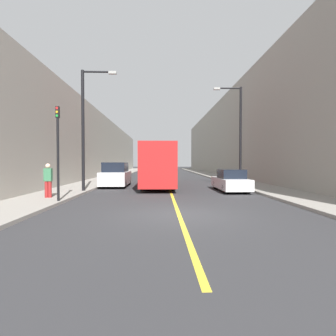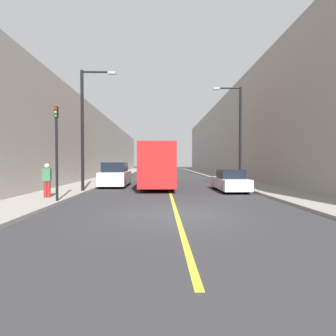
{
  "view_description": "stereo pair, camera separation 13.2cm",
  "coord_description": "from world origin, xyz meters",
  "px_view_note": "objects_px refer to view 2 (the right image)",
  "views": [
    {
      "loc": [
        -0.73,
        -9.98,
        2.02
      ],
      "look_at": [
        0.16,
        18.22,
        1.36
      ],
      "focal_mm": 28.0,
      "sensor_mm": 36.0,
      "label": 1
    },
    {
      "loc": [
        -0.6,
        -9.99,
        2.02
      ],
      "look_at": [
        0.16,
        18.22,
        1.36
      ],
      "focal_mm": 28.0,
      "sensor_mm": 36.0,
      "label": 2
    }
  ],
  "objects_px": {
    "street_lamp_right": "(238,130)",
    "car_right_near": "(230,181)",
    "street_lamp_left": "(85,123)",
    "parked_suv_left": "(116,175)",
    "traffic_light": "(57,150)",
    "pedestrian": "(47,180)",
    "bus": "(158,165)"
  },
  "relations": [
    {
      "from": "traffic_light",
      "to": "street_lamp_right",
      "type": "bearing_deg",
      "value": 35.71
    },
    {
      "from": "pedestrian",
      "to": "bus",
      "type": "bearing_deg",
      "value": 56.49
    },
    {
      "from": "parked_suv_left",
      "to": "traffic_light",
      "type": "distance_m",
      "value": 9.0
    },
    {
      "from": "parked_suv_left",
      "to": "street_lamp_left",
      "type": "height_order",
      "value": "street_lamp_left"
    },
    {
      "from": "traffic_light",
      "to": "pedestrian",
      "type": "bearing_deg",
      "value": 129.42
    },
    {
      "from": "car_right_near",
      "to": "traffic_light",
      "type": "height_order",
      "value": "traffic_light"
    },
    {
      "from": "street_lamp_right",
      "to": "pedestrian",
      "type": "relative_size",
      "value": 4.37
    },
    {
      "from": "street_lamp_right",
      "to": "pedestrian",
      "type": "xyz_separation_m",
      "value": [
        -12.15,
        -6.83,
        -3.48
      ]
    },
    {
      "from": "street_lamp_right",
      "to": "parked_suv_left",
      "type": "bearing_deg",
      "value": 175.81
    },
    {
      "from": "street_lamp_left",
      "to": "traffic_light",
      "type": "relative_size",
      "value": 1.72
    },
    {
      "from": "car_right_near",
      "to": "traffic_light",
      "type": "relative_size",
      "value": 0.99
    },
    {
      "from": "car_right_near",
      "to": "street_lamp_left",
      "type": "height_order",
      "value": "street_lamp_left"
    },
    {
      "from": "street_lamp_right",
      "to": "bus",
      "type": "bearing_deg",
      "value": 163.93
    },
    {
      "from": "bus",
      "to": "pedestrian",
      "type": "height_order",
      "value": "bus"
    },
    {
      "from": "parked_suv_left",
      "to": "pedestrian",
      "type": "height_order",
      "value": "parked_suv_left"
    },
    {
      "from": "street_lamp_right",
      "to": "car_right_near",
      "type": "bearing_deg",
      "value": -115.94
    },
    {
      "from": "street_lamp_left",
      "to": "pedestrian",
      "type": "relative_size",
      "value": 4.36
    },
    {
      "from": "bus",
      "to": "pedestrian",
      "type": "xyz_separation_m",
      "value": [
        -5.74,
        -8.67,
        -0.72
      ]
    },
    {
      "from": "car_right_near",
      "to": "pedestrian",
      "type": "xyz_separation_m",
      "value": [
        -10.76,
        -3.97,
        0.39
      ]
    },
    {
      "from": "street_lamp_left",
      "to": "street_lamp_right",
      "type": "xyz_separation_m",
      "value": [
        11.09,
        3.54,
        0.01
      ]
    },
    {
      "from": "parked_suv_left",
      "to": "street_lamp_right",
      "type": "height_order",
      "value": "street_lamp_right"
    },
    {
      "from": "parked_suv_left",
      "to": "street_lamp_left",
      "type": "bearing_deg",
      "value": -106.14
    },
    {
      "from": "parked_suv_left",
      "to": "car_right_near",
      "type": "bearing_deg",
      "value": -22.92
    },
    {
      "from": "parked_suv_left",
      "to": "pedestrian",
      "type": "relative_size",
      "value": 2.61
    },
    {
      "from": "street_lamp_left",
      "to": "bus",
      "type": "bearing_deg",
      "value": 49.01
    },
    {
      "from": "bus",
      "to": "traffic_light",
      "type": "distance_m",
      "value": 10.99
    },
    {
      "from": "bus",
      "to": "car_right_near",
      "type": "relative_size",
      "value": 2.79
    },
    {
      "from": "street_lamp_left",
      "to": "traffic_light",
      "type": "distance_m",
      "value": 4.89
    },
    {
      "from": "street_lamp_left",
      "to": "parked_suv_left",
      "type": "bearing_deg",
      "value": 73.86
    },
    {
      "from": "bus",
      "to": "street_lamp_right",
      "type": "distance_m",
      "value": 7.22
    },
    {
      "from": "bus",
      "to": "car_right_near",
      "type": "bearing_deg",
      "value": -43.15
    },
    {
      "from": "parked_suv_left",
      "to": "street_lamp_right",
      "type": "bearing_deg",
      "value": -4.19
    }
  ]
}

